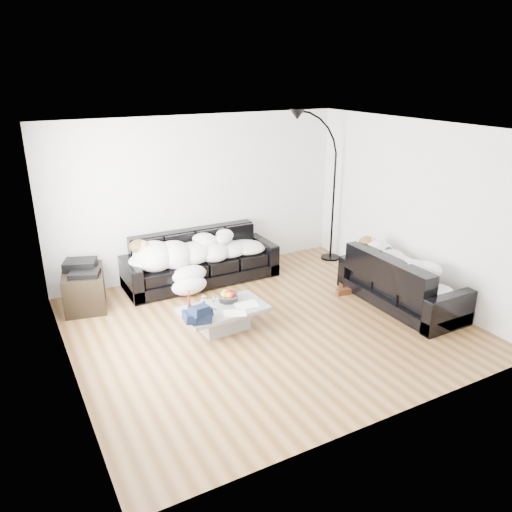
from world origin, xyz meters
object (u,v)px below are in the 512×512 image
sleeper_right (403,265)px  wine_glass_c (214,303)px  wine_glass_a (204,301)px  candle_left (189,299)px  sofa_right (402,280)px  wine_glass_b (203,305)px  fruit_bowl (228,295)px  stereo (81,267)px  floor_lamp (334,196)px  coffee_table (224,318)px  sofa_back (201,258)px  candle_right (189,298)px  shoes (346,289)px  sleeper_back (202,246)px  av_cabinet (84,289)px

sleeper_right → wine_glass_c: (-2.73, 0.55, -0.21)m
wine_glass_a → candle_left: candle_left is taller
sofa_right → wine_glass_a: (-2.81, 0.68, 0.02)m
wine_glass_b → wine_glass_a: bearing=57.2°
fruit_bowl → stereo: bearing=138.5°
candle_left → floor_lamp: (3.24, 1.29, 0.73)m
coffee_table → candle_left: (-0.40, 0.20, 0.28)m
sofa_back → candle_left: (-0.75, -1.43, 0.04)m
fruit_bowl → floor_lamp: size_ratio=0.11×
sofa_back → wine_glass_c: size_ratio=13.75×
candle_right → shoes: candle_right is taller
sofa_back → coffee_table: (-0.36, -1.64, -0.24)m
sleeper_back → stereo: 1.84m
floor_lamp → candle_left: bearing=-169.1°
sleeper_right → sofa_right: bearing=0.0°
wine_glass_b → av_cabinet: bearing=128.0°
shoes → floor_lamp: bearing=82.1°
sofa_back → wine_glass_c: sofa_back is taller
av_cabinet → candle_left: bearing=-40.6°
coffee_table → av_cabinet: av_cabinet is taller
wine_glass_c → stereo: 2.09m
coffee_table → wine_glass_b: size_ratio=6.31×
sofa_right → wine_glass_a: 2.89m
wine_glass_b → shoes: wine_glass_b is taller
sofa_right → wine_glass_b: size_ratio=10.98×
sofa_back → sleeper_back: 0.23m
sofa_back → sleeper_right: (2.24, -2.18, 0.22)m
candle_left → wine_glass_b: bearing=-53.6°
sofa_back → shoes: bearing=-38.6°
sleeper_right → shoes: bearing=30.3°
fruit_bowl → candle_right: size_ratio=1.19×
wine_glass_b → floor_lamp: size_ratio=0.08×
sofa_right → candle_left: 3.09m
coffee_table → stereo: bearing=133.1°
coffee_table → floor_lamp: size_ratio=0.47×
candle_right → floor_lamp: 3.53m
sofa_right → floor_lamp: 2.19m
candle_left → wine_glass_c: bearing=-36.4°
sofa_back → sleeper_right: sleeper_right is taller
sleeper_right → candle_left: 3.09m
candle_left → shoes: candle_left is taller
stereo → coffee_table: bearing=-26.0°
wine_glass_a → floor_lamp: bearing=24.0°
av_cabinet → candle_right: bearing=-39.1°
coffee_table → sofa_back: bearing=77.7°
sleeper_back → coffee_table: sleeper_back is taller
sofa_back → sleeper_right: size_ratio=1.48×
sleeper_back → shoes: sleeper_back is taller
wine_glass_a → shoes: size_ratio=0.39×
wine_glass_a → wine_glass_b: size_ratio=0.96×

